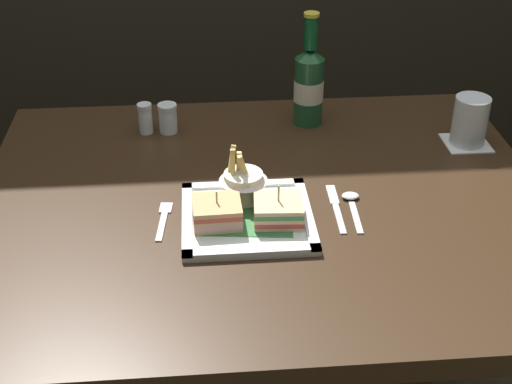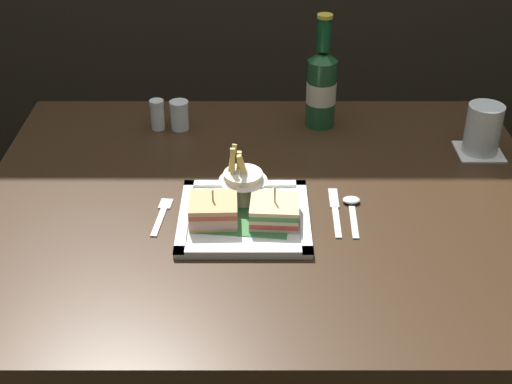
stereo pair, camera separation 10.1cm
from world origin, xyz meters
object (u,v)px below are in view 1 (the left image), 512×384
Objects in this scene: beer_bottle at (309,84)px; water_glass at (470,123)px; fries_cup at (243,181)px; pepper_shaker at (168,120)px; square_plate at (247,218)px; spoon at (352,202)px; salt_shaker at (145,120)px; dining_table at (264,250)px; knife at (336,206)px; sandwich_half_left at (217,213)px; fork at (163,219)px; sandwich_half_right at (278,210)px.

beer_bottle is 2.43× the size of water_glass.
fries_cup reaches higher than pepper_shaker.
square_plate is 0.08m from fries_cup.
salt_shaker is (-0.42, 0.35, 0.03)m from spoon.
knife reaches higher than dining_table.
pepper_shaker is (-0.10, 0.41, -0.00)m from sandwich_half_left.
water_glass is at bearing 26.40° from sandwich_half_left.
sandwich_half_left is 0.42m from pepper_shaker.
knife is at bearing -46.63° from pepper_shaker.
fries_cup is 0.78× the size of spoon.
salt_shaker is (-0.25, 0.31, 0.16)m from dining_table.
spoon is at bearing 3.67° from fork.
salt_shaker reaches higher than square_plate.
fries_cup is 0.17m from fork.
beer_bottle is at bearing 66.93° from square_plate.
spoon is at bearing -39.51° from salt_shaker.
salt_shaker reaches higher than fork.
beer_bottle reaches higher than fries_cup.
fries_cup is 0.36m from pepper_shaker.
sandwich_half_right is 0.74× the size of fork.
sandwich_half_right is 0.46m from pepper_shaker.
beer_bottle is at bearing 62.83° from fries_cup.
beer_bottle is at bearing 3.31° from salt_shaker.
sandwich_half_left is 0.66× the size of spoon.
square_plate is 2.58× the size of sandwich_half_right.
sandwich_half_right is at bearing -159.09° from spoon.
dining_table is 10.40× the size of water_glass.
dining_table is at bearing -158.07° from water_glass.
sandwich_half_right is 0.17m from spoon.
sandwich_half_left is 0.83× the size of water_glass.
fork is (-0.22, 0.04, -0.03)m from sandwich_half_right.
fork is at bearing 170.87° from sandwich_half_right.
knife is at bearing 23.09° from sandwich_half_right.
salt_shaker is (-0.27, 0.41, 0.00)m from sandwich_half_right.
dining_table is 11.97× the size of sandwich_half_right.
fork is at bearing -176.33° from spoon.
sandwich_half_left is at bearing -124.10° from fries_cup.
spoon is (0.03, 0.01, 0.00)m from knife.
fork reaches higher than dining_table.
fork is at bearing -90.41° from pepper_shaker.
water_glass reaches higher than sandwich_half_right.
sandwich_half_right reaches higher than spoon.
salt_shaker is (-0.73, 0.12, -0.02)m from water_glass.
knife is (0.00, -0.38, -0.10)m from beer_bottle.
square_plate is at bearing -68.00° from pepper_shaker.
pepper_shaker reaches higher than dining_table.
beer_bottle is (0.14, 0.34, 0.23)m from dining_table.
sandwich_half_right is 0.88× the size of fries_cup.
beer_bottle is at bearing 49.53° from fork.
sandwich_half_left is at bearing -167.66° from spoon.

